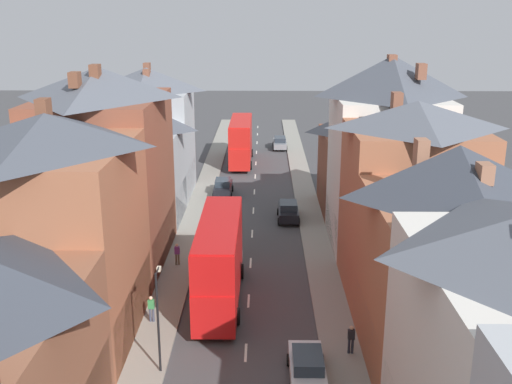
{
  "coord_description": "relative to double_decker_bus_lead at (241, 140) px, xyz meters",
  "views": [
    {
      "loc": [
        0.91,
        -10.2,
        17.47
      ],
      "look_at": [
        0.23,
        43.26,
        1.41
      ],
      "focal_mm": 42.0,
      "sensor_mm": 36.0,
      "label": 1
    }
  ],
  "objects": [
    {
      "name": "car_near_silver",
      "position": [
        4.91,
        8.14,
        -2.01
      ],
      "size": [
        1.9,
        4.56,
        1.6
      ],
      "color": "gray",
      "rests_on": "ground"
    },
    {
      "name": "street_lamp",
      "position": [
        -2.44,
        -43.86,
        0.43
      ],
      "size": [
        0.2,
        1.12,
        5.5
      ],
      "color": "black",
      "rests_on": "ground"
    },
    {
      "name": "pavement_left",
      "position": [
        -3.29,
        -22.06,
        -2.75
      ],
      "size": [
        2.2,
        104.0,
        0.14
      ],
      "primitive_type": "cube",
      "color": "gray",
      "rests_on": "ground"
    },
    {
      "name": "terrace_row_left",
      "position": [
        -8.38,
        -41.63,
        3.43
      ],
      "size": [
        8.0,
        64.19,
        14.27
      ],
      "color": "#ADB2B7",
      "rests_on": "ground"
    },
    {
      "name": "double_decker_bus_mid_street",
      "position": [
        0.0,
        -35.98,
        0.0
      ],
      "size": [
        2.74,
        10.8,
        5.3
      ],
      "color": "red",
      "rests_on": "ground"
    },
    {
      "name": "double_decker_bus_lead",
      "position": [
        0.0,
        0.0,
        0.0
      ],
      "size": [
        2.74,
        10.8,
        5.3
      ],
      "color": "red",
      "rests_on": "ground"
    },
    {
      "name": "pavement_right",
      "position": [
        6.91,
        -22.06,
        -2.75
      ],
      "size": [
        2.2,
        104.0,
        0.14
      ],
      "primitive_type": "cube",
      "color": "gray",
      "rests_on": "ground"
    },
    {
      "name": "car_mid_white",
      "position": [
        4.91,
        -44.59,
        -2.02
      ],
      "size": [
        1.9,
        4.25,
        1.58
      ],
      "color": "silver",
      "rests_on": "ground"
    },
    {
      "name": "centre_line_dashes",
      "position": [
        1.81,
        -24.06,
        -2.81
      ],
      "size": [
        0.14,
        97.8,
        0.01
      ],
      "color": "silver",
      "rests_on": "ground"
    },
    {
      "name": "pedestrian_mid_right",
      "position": [
        -3.78,
        -38.98,
        -1.78
      ],
      "size": [
        0.36,
        0.22,
        1.61
      ],
      "color": "#3D4256",
      "rests_on": "pavement_left"
    },
    {
      "name": "pedestrian_far_left",
      "position": [
        -3.41,
        -30.76,
        -1.78
      ],
      "size": [
        0.36,
        0.22,
        1.61
      ],
      "color": "brown",
      "rests_on": "pavement_left"
    },
    {
      "name": "terrace_row_right",
      "position": [
        11.99,
        -43.98,
        3.35
      ],
      "size": [
        8.0,
        60.01,
        14.59
      ],
      "color": "#B2704C",
      "rests_on": "ground"
    },
    {
      "name": "car_far_grey",
      "position": [
        -1.29,
        -13.24,
        -1.97
      ],
      "size": [
        1.9,
        4.09,
        1.68
      ],
      "color": "black",
      "rests_on": "ground"
    },
    {
      "name": "car_parked_right_a",
      "position": [
        4.91,
        -20.63,
        -1.96
      ],
      "size": [
        1.9,
        4.12,
        1.7
      ],
      "color": "black",
      "rests_on": "ground"
    },
    {
      "name": "pedestrian_mid_left",
      "position": [
        7.38,
        -42.24,
        -1.78
      ],
      "size": [
        0.36,
        0.22,
        1.61
      ],
      "color": "#23232D",
      "rests_on": "pavement_right"
    }
  ]
}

